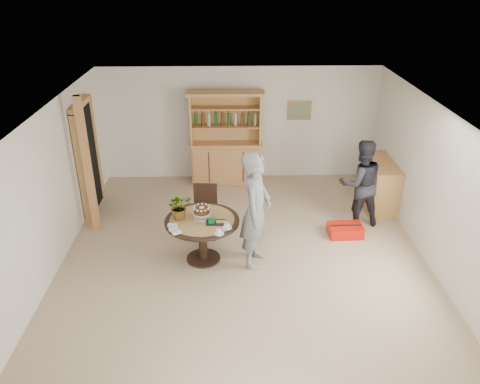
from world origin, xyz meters
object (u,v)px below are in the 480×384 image
at_px(dining_chair, 205,207).
at_px(adult_person, 360,183).
at_px(red_suitcase, 345,230).
at_px(teen_boy, 256,210).
at_px(dining_table, 202,228).
at_px(hutch, 226,152).
at_px(sideboard, 378,184).

relative_size(dining_chair, adult_person, 0.57).
height_order(adult_person, red_suitcase, adult_person).
xyz_separation_m(teen_boy, red_suitcase, (1.67, 0.80, -0.86)).
bearing_deg(teen_boy, dining_chair, 58.81).
bearing_deg(adult_person, dining_table, 13.55).
bearing_deg(hutch, dining_table, -96.90).
xyz_separation_m(sideboard, dining_table, (-3.41, -1.85, 0.13)).
relative_size(hutch, sideboard, 1.62).
relative_size(dining_table, red_suitcase, 1.95).
bearing_deg(dining_table, red_suitcase, 15.51).
distance_m(dining_table, dining_chair, 0.83).
relative_size(teen_boy, adult_person, 1.16).
height_order(dining_table, dining_chair, dining_chair).
bearing_deg(dining_table, teen_boy, -6.71).
height_order(sideboard, adult_person, adult_person).
bearing_deg(red_suitcase, teen_boy, -156.69).
height_order(hutch, teen_boy, hutch).
bearing_deg(sideboard, hutch, 157.79).
bearing_deg(hutch, red_suitcase, -48.10).
bearing_deg(teen_boy, adult_person, -41.40).
distance_m(sideboard, teen_boy, 3.26).
bearing_deg(dining_chair, teen_boy, -43.50).
bearing_deg(hutch, teen_boy, -81.52).
bearing_deg(sideboard, teen_boy, -142.73).
xyz_separation_m(dining_chair, red_suitcase, (2.52, -0.13, -0.43)).
relative_size(dining_table, adult_person, 0.72).
height_order(sideboard, red_suitcase, sideboard).
distance_m(dining_table, teen_boy, 0.93).
distance_m(sideboard, red_suitcase, 1.50).
relative_size(sideboard, adult_person, 0.76).
distance_m(teen_boy, adult_person, 2.33).
height_order(dining_chair, red_suitcase, dining_chair).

